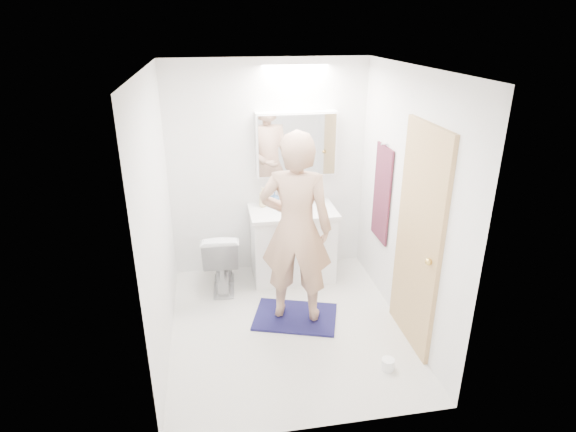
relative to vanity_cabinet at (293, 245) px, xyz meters
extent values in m
plane|color=silver|center=(-0.23, -0.96, -0.39)|extent=(2.50, 2.50, 0.00)
plane|color=white|center=(-0.23, -0.96, 2.01)|extent=(2.50, 2.50, 0.00)
plane|color=white|center=(-0.23, 0.29, 0.81)|extent=(2.50, 0.00, 2.50)
plane|color=white|center=(-0.23, -2.21, 0.81)|extent=(2.50, 0.00, 2.50)
plane|color=white|center=(-1.33, -0.96, 0.81)|extent=(0.00, 2.50, 2.50)
plane|color=white|center=(0.87, -0.96, 0.81)|extent=(0.00, 2.50, 2.50)
cube|color=white|center=(0.00, 0.00, 0.00)|extent=(0.90, 0.55, 0.78)
cube|color=white|center=(0.00, 0.00, 0.41)|extent=(0.95, 0.58, 0.04)
cylinder|color=white|center=(0.00, 0.03, 0.45)|extent=(0.36, 0.36, 0.03)
cylinder|color=#B6B6BA|center=(0.00, 0.22, 0.51)|extent=(0.02, 0.02, 0.16)
cube|color=white|center=(0.07, 0.21, 1.11)|extent=(0.88, 0.14, 0.70)
cube|color=silver|center=(0.07, 0.13, 1.11)|extent=(0.84, 0.01, 0.66)
imported|color=silver|center=(-0.81, -0.11, -0.04)|extent=(0.43, 0.70, 0.70)
cube|color=#191645|center=(-0.12, -0.85, -0.38)|extent=(0.93, 0.77, 0.02)
imported|color=tan|center=(-0.12, -0.85, 0.58)|extent=(0.78, 0.63, 1.85)
cube|color=tan|center=(0.85, -1.31, 0.61)|extent=(0.04, 0.80, 2.00)
sphere|color=gold|center=(0.81, -1.61, 0.56)|extent=(0.06, 0.06, 0.06)
cube|color=#1B143F|center=(0.85, -0.41, 0.71)|extent=(0.02, 0.42, 1.00)
cylinder|color=silver|center=(0.84, -0.41, 1.23)|extent=(0.07, 0.02, 0.02)
imported|color=beige|center=(-0.31, 0.15, 0.54)|extent=(0.12, 0.12, 0.22)
imported|color=#4F79AB|center=(-0.17, 0.18, 0.51)|extent=(0.10, 0.10, 0.16)
imported|color=#4158C4|center=(0.19, 0.16, 0.47)|extent=(0.12, 0.12, 0.09)
cylinder|color=white|center=(0.51, -1.71, -0.34)|extent=(0.11, 0.11, 0.10)
camera|label=1|loc=(-0.87, -4.70, 2.34)|focal=29.27mm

